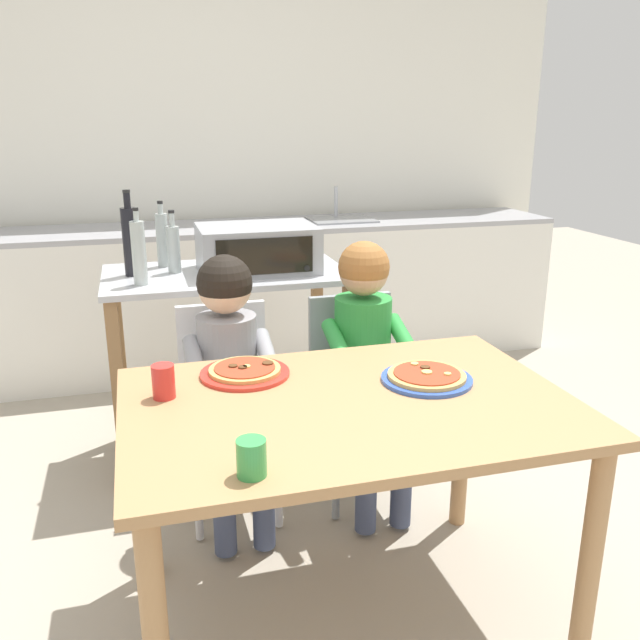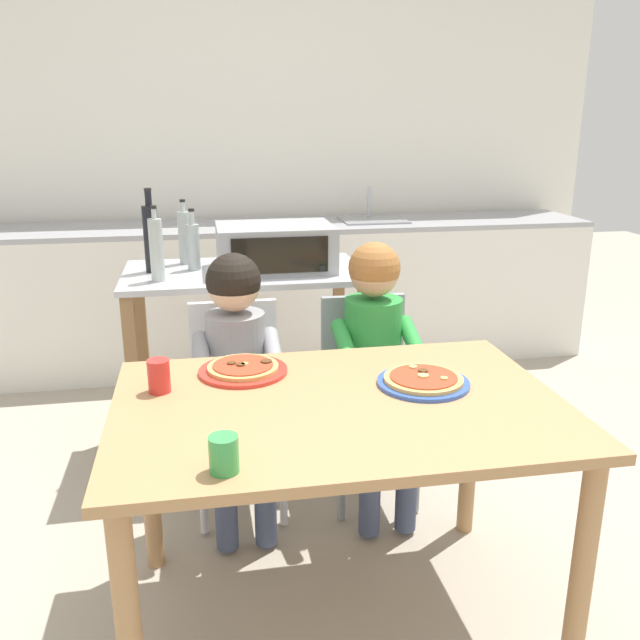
% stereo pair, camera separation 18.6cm
% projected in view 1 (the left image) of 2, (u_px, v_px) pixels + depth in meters
% --- Properties ---
extents(ground_plane, '(10.88, 10.88, 0.00)m').
position_uv_depth(ground_plane, '(274.00, 455.00, 3.10)').
color(ground_plane, '#A89E8C').
extents(back_wall_tiled, '(4.59, 0.12, 2.70)m').
position_uv_depth(back_wall_tiled, '(215.00, 143.00, 4.27)').
color(back_wall_tiled, white).
rests_on(back_wall_tiled, ground).
extents(kitchen_counter, '(4.13, 0.60, 1.08)m').
position_uv_depth(kitchen_counter, '(231.00, 295.00, 4.15)').
color(kitchen_counter, silver).
rests_on(kitchen_counter, ground).
extents(kitchen_island_cart, '(1.04, 0.59, 0.87)m').
position_uv_depth(kitchen_island_cart, '(229.00, 334.00, 2.97)').
color(kitchen_island_cart, '#B7BABF').
rests_on(kitchen_island_cart, ground).
extents(toaster_oven, '(0.50, 0.37, 0.20)m').
position_uv_depth(toaster_oven, '(257.00, 248.00, 2.87)').
color(toaster_oven, '#999BA0').
rests_on(toaster_oven, kitchen_island_cart).
extents(bottle_dark_olive_oil, '(0.06, 0.06, 0.27)m').
position_uv_depth(bottle_dark_olive_oil, '(173.00, 248.00, 2.84)').
color(bottle_dark_olive_oil, '#ADB7B2').
rests_on(bottle_dark_olive_oil, kitchen_island_cart).
extents(bottle_tall_green_wine, '(0.05, 0.05, 0.29)m').
position_uv_depth(bottle_tall_green_wine, '(162.00, 239.00, 2.95)').
color(bottle_tall_green_wine, '#ADB7B2').
rests_on(bottle_tall_green_wine, kitchen_island_cart).
extents(bottle_clear_vinegar, '(0.06, 0.06, 0.31)m').
position_uv_depth(bottle_clear_vinegar, '(139.00, 252.00, 2.62)').
color(bottle_clear_vinegar, '#ADB7B2').
rests_on(bottle_clear_vinegar, kitchen_island_cart).
extents(bottle_slim_sauce, '(0.06, 0.06, 0.36)m').
position_uv_depth(bottle_slim_sauce, '(130.00, 240.00, 2.77)').
color(bottle_slim_sauce, black).
rests_on(bottle_slim_sauce, kitchen_island_cart).
extents(dining_table, '(1.27, 0.86, 0.74)m').
position_uv_depth(dining_table, '(348.00, 433.00, 1.91)').
color(dining_table, '#AD7F51').
rests_on(dining_table, ground).
extents(dining_chair_left, '(0.36, 0.36, 0.81)m').
position_uv_depth(dining_chair_left, '(227.00, 395.00, 2.57)').
color(dining_chair_left, silver).
rests_on(dining_chair_left, ground).
extents(dining_chair_right, '(0.36, 0.36, 0.81)m').
position_uv_depth(dining_chair_right, '(357.00, 382.00, 2.70)').
color(dining_chair_right, gray).
rests_on(dining_chair_right, ground).
extents(child_in_grey_shirt, '(0.32, 0.42, 1.02)m').
position_uv_depth(child_in_grey_shirt, '(230.00, 358.00, 2.40)').
color(child_in_grey_shirt, '#424C6B').
rests_on(child_in_grey_shirt, ground).
extents(child_in_green_shirt, '(0.32, 0.42, 1.05)m').
position_uv_depth(child_in_green_shirt, '(367.00, 344.00, 2.53)').
color(child_in_green_shirt, '#424C6B').
rests_on(child_in_green_shirt, ground).
extents(pizza_plate_red_rimmed, '(0.28, 0.28, 0.03)m').
position_uv_depth(pizza_plate_red_rimmed, '(245.00, 372.00, 2.06)').
color(pizza_plate_red_rimmed, red).
rests_on(pizza_plate_red_rimmed, dining_table).
extents(pizza_plate_blue_rimmed, '(0.28, 0.28, 0.03)m').
position_uv_depth(pizza_plate_blue_rimmed, '(427.00, 377.00, 2.02)').
color(pizza_plate_blue_rimmed, '#3356B7').
rests_on(pizza_plate_blue_rimmed, dining_table).
extents(drinking_cup_red, '(0.07, 0.07, 0.10)m').
position_uv_depth(drinking_cup_red, '(163.00, 381.00, 1.89)').
color(drinking_cup_red, red).
rests_on(drinking_cup_red, dining_table).
extents(drinking_cup_green, '(0.07, 0.07, 0.09)m').
position_uv_depth(drinking_cup_green, '(251.00, 458.00, 1.48)').
color(drinking_cup_green, green).
rests_on(drinking_cup_green, dining_table).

